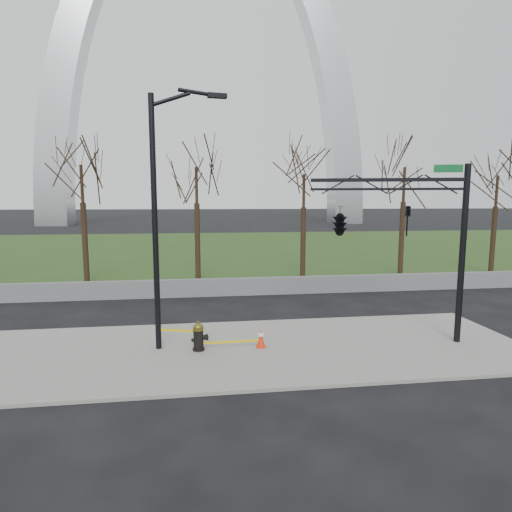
{
  "coord_description": "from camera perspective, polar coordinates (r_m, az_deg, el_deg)",
  "views": [
    {
      "loc": [
        -1.6,
        -12.83,
        4.8
      ],
      "look_at": [
        0.43,
        2.0,
        2.82
      ],
      "focal_mm": 29.13,
      "sensor_mm": 36.0,
      "label": 1
    }
  ],
  "objects": [
    {
      "name": "traffic_signal_mast",
      "position": [
        14.38,
        14.48,
        4.68
      ],
      "size": [
        4.96,
        2.54,
        6.0
      ],
      "rotation": [
        0.0,
        0.0,
        -0.25
      ],
      "color": "black",
      "rests_on": "ground"
    },
    {
      "name": "fire_hydrant",
      "position": [
        13.52,
        -7.85,
        -10.95
      ],
      "size": [
        0.59,
        0.38,
        0.94
      ],
      "rotation": [
        0.0,
        0.0,
        0.31
      ],
      "color": "black",
      "rests_on": "sidewalk"
    },
    {
      "name": "gateway_arch",
      "position": [
        92.1,
        -7.1,
        24.97
      ],
      "size": [
        66.0,
        6.0,
        65.0
      ],
      "primitive_type": null,
      "color": "silver",
      "rests_on": "ground"
    },
    {
      "name": "street_light",
      "position": [
        13.26,
        -12.8,
        6.88
      ],
      "size": [
        2.38,
        0.5,
        8.21
      ],
      "rotation": [
        0.0,
        0.0,
        0.13
      ],
      "color": "black",
      "rests_on": "ground"
    },
    {
      "name": "traffic_cone",
      "position": [
        13.71,
        0.68,
        -11.21
      ],
      "size": [
        0.33,
        0.33,
        0.6
      ],
      "rotation": [
        0.0,
        0.0,
        -0.07
      ],
      "color": "red",
      "rests_on": "sidewalk"
    },
    {
      "name": "ground",
      "position": [
        13.79,
        -0.66,
        -12.85
      ],
      "size": [
        500.0,
        500.0,
        0.0
      ],
      "primitive_type": "plane",
      "color": "black",
      "rests_on": "ground"
    },
    {
      "name": "guardrail",
      "position": [
        21.34,
        -3.34,
        -4.26
      ],
      "size": [
        60.0,
        0.3,
        0.9
      ],
      "primitive_type": "cube",
      "color": "#59595B",
      "rests_on": "ground"
    },
    {
      "name": "caution_tape",
      "position": [
        13.61,
        -6.4,
        -11.04
      ],
      "size": [
        3.28,
        0.36,
        0.47
      ],
      "color": "#DBB30B",
      "rests_on": "ground"
    },
    {
      "name": "grass_strip",
      "position": [
        43.12,
        -5.62,
        1.14
      ],
      "size": [
        120.0,
        40.0,
        0.06
      ],
      "primitive_type": "cube",
      "color": "#284017",
      "rests_on": "ground"
    },
    {
      "name": "tree_row",
      "position": [
        24.84,
        -8.1,
        5.36
      ],
      "size": [
        42.56,
        4.0,
        7.79
      ],
      "color": "black",
      "rests_on": "ground"
    },
    {
      "name": "sidewalk",
      "position": [
        13.77,
        -0.66,
        -12.66
      ],
      "size": [
        18.0,
        6.0,
        0.1
      ],
      "primitive_type": "cube",
      "color": "slate",
      "rests_on": "ground"
    }
  ]
}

